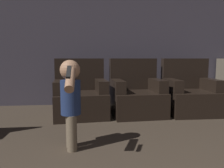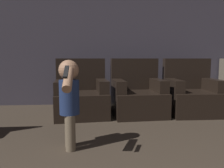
# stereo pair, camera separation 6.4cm
# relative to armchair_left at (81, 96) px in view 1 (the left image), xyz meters

# --- Properties ---
(wall_back) EXTENTS (8.40, 0.05, 2.60)m
(wall_back) POSITION_rel_armchair_left_xyz_m (0.71, 0.92, 0.98)
(wall_back) COLOR #3D3842
(wall_back) RESTS_ON ground_plane
(armchair_left) EXTENTS (0.90, 0.85, 0.95)m
(armchair_left) POSITION_rel_armchair_left_xyz_m (0.00, 0.00, 0.00)
(armchair_left) COLOR black
(armchair_left) RESTS_ON ground_plane
(armchair_middle) EXTENTS (0.88, 0.83, 0.95)m
(armchair_middle) POSITION_rel_armchair_left_xyz_m (0.94, 0.00, 0.00)
(armchair_middle) COLOR black
(armchair_middle) RESTS_ON ground_plane
(armchair_right) EXTENTS (0.85, 0.79, 0.95)m
(armchair_right) POSITION_rel_armchair_left_xyz_m (1.88, 0.00, 0.00)
(armchair_right) COLOR black
(armchair_right) RESTS_ON ground_plane
(person_toddler) EXTENTS (0.20, 0.63, 0.93)m
(person_toddler) POSITION_rel_armchair_left_xyz_m (-0.04, -1.37, 0.23)
(person_toddler) COLOR brown
(person_toddler) RESTS_ON ground_plane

